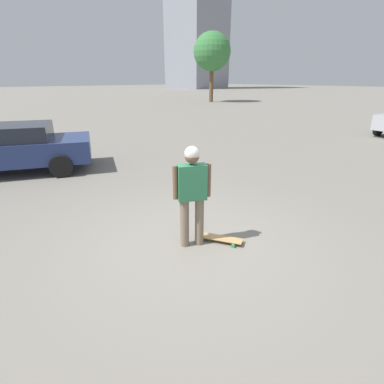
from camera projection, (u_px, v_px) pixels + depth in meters
The scene contains 6 objects.
ground_plane at pixel (192, 244), 4.93m from camera, with size 220.00×220.00×0.00m, color gray.
person at pixel (192, 189), 4.59m from camera, with size 0.54×0.38×1.64m.
skateboard at pixel (219, 238), 4.99m from camera, with size 0.55×0.77×0.07m.
car_parked_near at pixel (13, 148), 8.50m from camera, with size 4.59×3.36×1.36m.
building_block_distant at pixel (197, 10), 75.09m from camera, with size 11.45×12.97×37.09m.
tree_distant at pixel (212, 52), 32.67m from camera, with size 4.08×4.08×7.33m.
Camera 1 is at (-2.81, -3.26, 2.56)m, focal length 28.00 mm.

